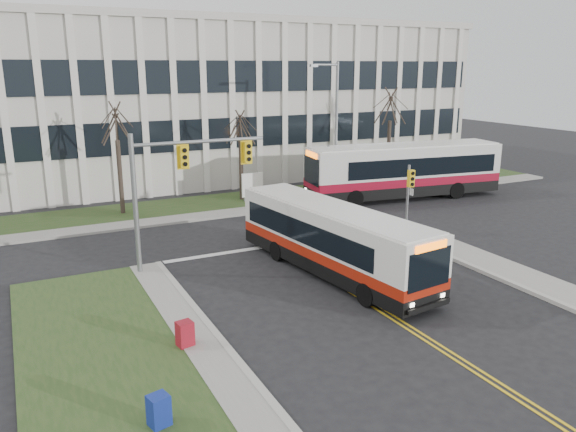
# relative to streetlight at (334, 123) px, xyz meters

# --- Properties ---
(ground) EXTENTS (120.00, 120.00, 0.00)m
(ground) POSITION_rel_streetlight_xyz_m (-8.03, -16.20, -5.19)
(ground) COLOR black
(ground) RESTS_ON ground
(sidewalk_west) EXTENTS (1.20, 26.00, 0.14)m
(sidewalk_west) POSITION_rel_streetlight_xyz_m (-15.03, -21.20, -5.12)
(sidewalk_west) COLOR #9E9B93
(sidewalk_west) RESTS_ON ground
(sidewalk_cross) EXTENTS (44.00, 1.60, 0.14)m
(sidewalk_cross) POSITION_rel_streetlight_xyz_m (-3.03, -1.00, -5.12)
(sidewalk_cross) COLOR #9E9B93
(sidewalk_cross) RESTS_ON ground
(building_lawn) EXTENTS (44.00, 5.00, 0.12)m
(building_lawn) POSITION_rel_streetlight_xyz_m (-3.03, 1.80, -5.13)
(building_lawn) COLOR #29421C
(building_lawn) RESTS_ON ground
(office_building) EXTENTS (40.00, 16.00, 12.00)m
(office_building) POSITION_rel_streetlight_xyz_m (-3.03, 13.80, 0.81)
(office_building) COLOR beige
(office_building) RESTS_ON ground
(mast_arm_signal) EXTENTS (6.11, 0.38, 6.20)m
(mast_arm_signal) POSITION_rel_streetlight_xyz_m (-13.65, -9.04, -0.94)
(mast_arm_signal) COLOR slate
(mast_arm_signal) RESTS_ON ground
(signal_pole_near) EXTENTS (0.34, 0.39, 3.80)m
(signal_pole_near) POSITION_rel_streetlight_xyz_m (-0.83, -9.30, -2.69)
(signal_pole_near) COLOR slate
(signal_pole_near) RESTS_ON ground
(signal_pole_far) EXTENTS (0.34, 0.39, 3.80)m
(signal_pole_far) POSITION_rel_streetlight_xyz_m (-0.83, -0.80, -2.69)
(signal_pole_far) COLOR slate
(signal_pole_far) RESTS_ON ground
(streetlight) EXTENTS (2.15, 0.25, 9.20)m
(streetlight) POSITION_rel_streetlight_xyz_m (0.00, 0.00, 0.00)
(streetlight) COLOR slate
(streetlight) RESTS_ON ground
(directory_sign) EXTENTS (1.50, 0.12, 2.00)m
(directory_sign) POSITION_rel_streetlight_xyz_m (-5.53, 1.30, -4.02)
(directory_sign) COLOR slate
(directory_sign) RESTS_ON ground
(tree_left) EXTENTS (1.80, 1.80, 7.70)m
(tree_left) POSITION_rel_streetlight_xyz_m (-14.03, 1.80, 0.32)
(tree_left) COLOR #42352B
(tree_left) RESTS_ON ground
(tree_mid) EXTENTS (1.80, 1.80, 6.82)m
(tree_mid) POSITION_rel_streetlight_xyz_m (-6.03, 2.00, -0.31)
(tree_mid) COLOR #42352B
(tree_mid) RESTS_ON ground
(tree_right) EXTENTS (1.80, 1.80, 8.25)m
(tree_right) POSITION_rel_streetlight_xyz_m (5.97, 1.80, 0.71)
(tree_right) COLOR #42352B
(tree_right) RESTS_ON ground
(bus_main) EXTENTS (3.80, 11.38, 2.98)m
(bus_main) POSITION_rel_streetlight_xyz_m (-7.67, -12.71, -3.71)
(bus_main) COLOR silver
(bus_main) RESTS_ON ground
(bus_cross) EXTENTS (13.97, 4.76, 3.65)m
(bus_cross) POSITION_rel_streetlight_xyz_m (4.36, -2.20, -3.37)
(bus_cross) COLOR silver
(bus_cross) RESTS_ON ground
(newspaper_box_blue) EXTENTS (0.60, 0.56, 0.95)m
(newspaper_box_blue) POSITION_rel_streetlight_xyz_m (-17.29, -20.32, -4.72)
(newspaper_box_blue) COLOR navy
(newspaper_box_blue) RESTS_ON ground
(newspaper_box_red) EXTENTS (0.57, 0.53, 0.95)m
(newspaper_box_red) POSITION_rel_streetlight_xyz_m (-15.50, -16.54, -4.72)
(newspaper_box_red) COLOR maroon
(newspaper_box_red) RESTS_ON ground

